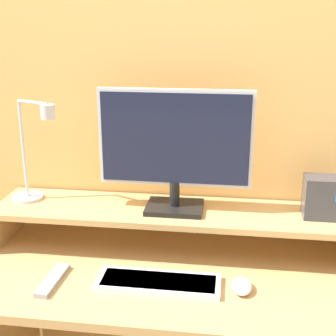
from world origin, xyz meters
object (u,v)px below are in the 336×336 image
Objects in this scene: desk_lamp at (34,156)px; remote_control at (53,280)px; router_dock at (323,197)px; mouse at (242,286)px; keyboard at (159,282)px; monitor at (175,146)px.

remote_control is at bearing -61.79° from desk_lamp.
desk_lamp is at bearing 179.81° from router_dock.
mouse is at bearing -136.87° from router_dock.
router_dock is at bearing 43.13° from mouse.
router_dock is 0.63m from keyboard.
desk_lamp is 1.95× the size of remote_control.
desk_lamp is 0.46m from remote_control.
mouse is at bearing -18.57° from desk_lamp.
remote_control is (-0.34, -0.03, -0.00)m from keyboard.
monitor is 5.40× the size of mouse.
router_dock is at bearing 25.70° from keyboard.
monitor is at bearing 134.45° from mouse.
mouse is (0.26, 0.00, 0.01)m from keyboard.
desk_lamp reaches higher than mouse.
monitor reaches higher than keyboard.
router_dock is 1.47× the size of mouse.
desk_lamp is 1.03m from router_dock.
monitor is 0.60m from remote_control.
monitor is 1.35× the size of keyboard.
monitor is at bearing 37.88° from remote_control.
mouse is 0.51× the size of remote_control.
router_dock is 0.94m from remote_control.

